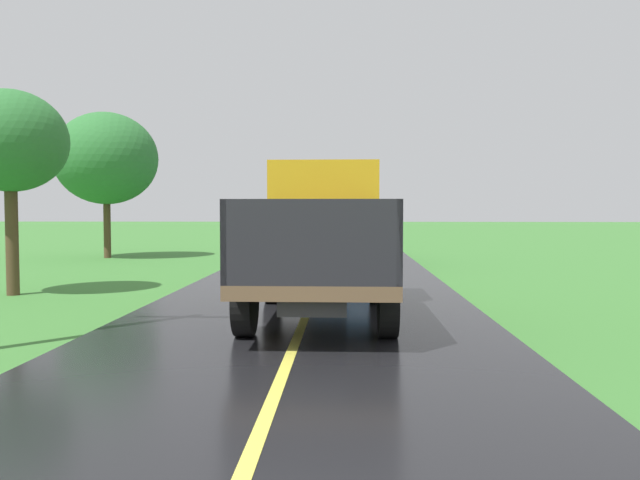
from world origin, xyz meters
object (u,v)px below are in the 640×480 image
banana_truck_near (322,235)px  banana_truck_far (345,223)px  roadside_tree_mid_right (106,159)px  roadside_tree_near_left (10,142)px

banana_truck_near → banana_truck_far: bearing=88.3°
banana_truck_near → banana_truck_far: 12.05m
banana_truck_far → roadside_tree_mid_right: 9.99m
banana_truck_near → roadside_tree_near_left: (-7.15, 2.28, 1.99)m
roadside_tree_near_left → roadside_tree_mid_right: (-2.07, 11.01, 0.52)m
banana_truck_far → roadside_tree_mid_right: roadside_tree_mid_right is taller
banana_truck_far → roadside_tree_near_left: (-7.51, -9.76, 2.01)m
banana_truck_far → roadside_tree_mid_right: size_ratio=1.00×
banana_truck_near → roadside_tree_mid_right: roadside_tree_mid_right is taller
banana_truck_near → roadside_tree_mid_right: size_ratio=1.00×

